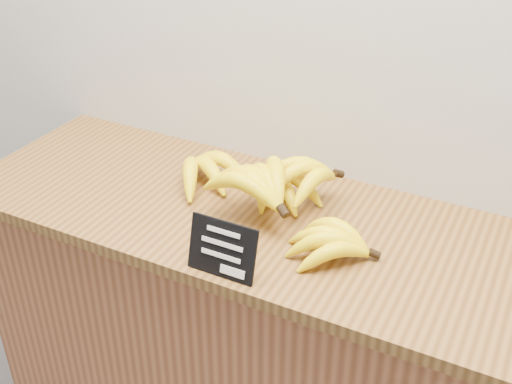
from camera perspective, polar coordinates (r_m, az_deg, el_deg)
name	(u,v)px	position (r m, az deg, el deg)	size (l,w,h in m)	color
counter	(264,363)	(1.80, 0.75, -14.94)	(1.44, 0.50, 0.90)	#9B5832
counter_top	(266,220)	(1.50, 0.87, -2.55)	(1.52, 0.54, 0.03)	brown
chalkboard_sign	(222,249)	(1.29, -3.03, -5.09)	(0.15, 0.01, 0.12)	black
banana_pile	(269,189)	(1.48, 1.16, 0.22)	(0.58, 0.37, 0.13)	#FFEC0A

